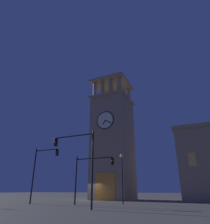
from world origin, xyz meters
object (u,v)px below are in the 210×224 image
object	(u,v)px
traffic_signal_mid	(89,170)
street_lamp	(122,169)
clocktower	(113,143)
traffic_signal_near	(80,155)
traffic_signal_far	(41,166)

from	to	relation	value
traffic_signal_mid	street_lamp	size ratio (longest dim) A/B	0.92
clocktower	traffic_signal_mid	size ratio (longest dim) A/B	4.74
traffic_signal_near	street_lamp	bearing A→B (deg)	-98.86
traffic_signal_mid	street_lamp	world-z (taller)	street_lamp
clocktower	traffic_signal_near	distance (m)	18.47
traffic_signal_near	traffic_signal_far	world-z (taller)	traffic_signal_near
traffic_signal_far	street_lamp	xyz separation A→B (m)	(-8.61, -4.22, -0.34)
street_lamp	traffic_signal_near	bearing A→B (deg)	81.14
traffic_signal_near	traffic_signal_far	bearing A→B (deg)	-24.45
traffic_signal_far	traffic_signal_mid	bearing A→B (deg)	-168.85
traffic_signal_mid	street_lamp	xyz separation A→B (m)	(-2.77, -3.07, 0.29)
clocktower	traffic_signal_mid	distance (m)	14.29
traffic_signal_far	street_lamp	distance (m)	9.59
traffic_signal_near	street_lamp	world-z (taller)	traffic_signal_near
clocktower	traffic_signal_near	bearing A→B (deg)	103.05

